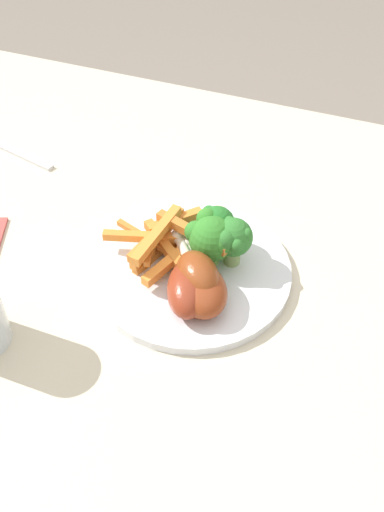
{
  "coord_description": "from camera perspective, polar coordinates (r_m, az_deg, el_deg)",
  "views": [
    {
      "loc": [
        0.2,
        -0.47,
        1.25
      ],
      "look_at": [
        0.02,
        -0.02,
        0.76
      ],
      "focal_mm": 40.85,
      "sensor_mm": 36.0,
      "label": 1
    }
  ],
  "objects": [
    {
      "name": "chicken_drumstick_extra",
      "position": [
        0.66,
        -0.42,
        -2.96
      ],
      "size": [
        0.07,
        0.13,
        0.04
      ],
      "color": "#5E1C10",
      "rests_on": "dinner_plate"
    },
    {
      "name": "chicken_drumstick_near",
      "position": [
        0.67,
        0.47,
        -1.87
      ],
      "size": [
        0.1,
        0.11,
        0.05
      ],
      "color": "#5E230E",
      "rests_on": "dinner_plate"
    },
    {
      "name": "fork",
      "position": [
        0.97,
        -17.71,
        10.07
      ],
      "size": [
        0.19,
        0.05,
        0.0
      ],
      "primitive_type": "cube",
      "rotation": [
        0.0,
        0.0,
        2.92
      ],
      "color": "silver",
      "rests_on": "dining_table"
    },
    {
      "name": "broccoli_floret_back",
      "position": [
        0.71,
        2.38,
        2.98
      ],
      "size": [
        0.05,
        0.05,
        0.06
      ],
      "color": "#91B555",
      "rests_on": "dinner_plate"
    },
    {
      "name": "broccoli_floret_middle",
      "position": [
        0.69,
        3.9,
        1.68
      ],
      "size": [
        0.05,
        0.05,
        0.07
      ],
      "color": "#83A55E",
      "rests_on": "dinner_plate"
    },
    {
      "name": "dinner_plate",
      "position": [
        0.72,
        -0.0,
        -1.46
      ],
      "size": [
        0.24,
        0.24,
        0.01
      ],
      "primitive_type": "cylinder",
      "color": "silver",
      "rests_on": "dining_table"
    },
    {
      "name": "chicken_drumstick_far",
      "position": [
        0.66,
        0.72,
        -3.04
      ],
      "size": [
        0.11,
        0.13,
        0.04
      ],
      "color": "#5F200F",
      "rests_on": "dinner_plate"
    },
    {
      "name": "broccoli_floret_front",
      "position": [
        0.69,
        1.9,
        2.0
      ],
      "size": [
        0.06,
        0.06,
        0.07
      ],
      "color": "#76B94B",
      "rests_on": "dinner_plate"
    },
    {
      "name": "ground_plane",
      "position": [
        1.35,
        -0.64,
        -22.3
      ],
      "size": [
        6.0,
        6.0,
        0.0
      ],
      "primitive_type": "plane",
      "color": "gray"
    },
    {
      "name": "carrot_fries_pile",
      "position": [
        0.71,
        -2.81,
        1.59
      ],
      "size": [
        0.16,
        0.14,
        0.05
      ],
      "color": "orange",
      "rests_on": "dinner_plate"
    },
    {
      "name": "dining_table",
      "position": [
        0.81,
        -0.99,
        -5.37
      ],
      "size": [
        1.15,
        0.81,
        0.72
      ],
      "color": "beige",
      "rests_on": "ground_plane"
    }
  ]
}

